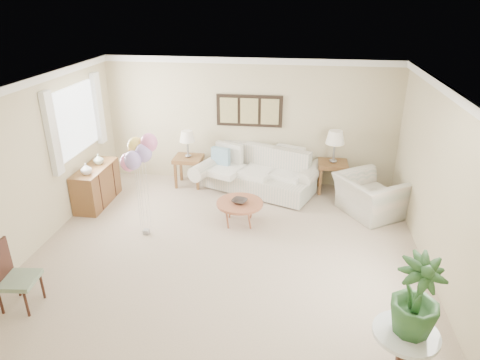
{
  "coord_description": "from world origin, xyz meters",
  "views": [
    {
      "loc": [
        1.0,
        -5.49,
        3.75
      ],
      "look_at": [
        0.14,
        0.6,
        1.05
      ],
      "focal_mm": 32.0,
      "sensor_mm": 36.0,
      "label": 1
    }
  ],
  "objects_px": {
    "sofa": "(258,174)",
    "armchair": "(369,196)",
    "accent_chair": "(12,275)",
    "coffee_table": "(240,204)",
    "balloon_cluster": "(138,153)"
  },
  "relations": [
    {
      "from": "sofa",
      "to": "armchair",
      "type": "height_order",
      "value": "sofa"
    },
    {
      "from": "accent_chair",
      "to": "coffee_table",
      "type": "bearing_deg",
      "value": 45.08
    },
    {
      "from": "sofa",
      "to": "coffee_table",
      "type": "height_order",
      "value": "sofa"
    },
    {
      "from": "armchair",
      "to": "accent_chair",
      "type": "xyz_separation_m",
      "value": [
        -4.83,
        -3.25,
        0.11
      ]
    },
    {
      "from": "coffee_table",
      "to": "armchair",
      "type": "bearing_deg",
      "value": 16.88
    },
    {
      "from": "sofa",
      "to": "armchair",
      "type": "bearing_deg",
      "value": -19.69
    },
    {
      "from": "coffee_table",
      "to": "balloon_cluster",
      "type": "bearing_deg",
      "value": -158.12
    },
    {
      "from": "armchair",
      "to": "accent_chair",
      "type": "distance_m",
      "value": 5.82
    },
    {
      "from": "sofa",
      "to": "coffee_table",
      "type": "bearing_deg",
      "value": -97.24
    },
    {
      "from": "sofa",
      "to": "accent_chair",
      "type": "height_order",
      "value": "accent_chair"
    },
    {
      "from": "coffee_table",
      "to": "accent_chair",
      "type": "height_order",
      "value": "accent_chair"
    },
    {
      "from": "armchair",
      "to": "balloon_cluster",
      "type": "xyz_separation_m",
      "value": [
        -3.79,
        -1.3,
        1.1
      ]
    },
    {
      "from": "sofa",
      "to": "coffee_table",
      "type": "xyz_separation_m",
      "value": [
        -0.18,
        -1.44,
        0.02
      ]
    },
    {
      "from": "accent_chair",
      "to": "balloon_cluster",
      "type": "height_order",
      "value": "balloon_cluster"
    },
    {
      "from": "coffee_table",
      "to": "balloon_cluster",
      "type": "distance_m",
      "value": 1.95
    }
  ]
}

